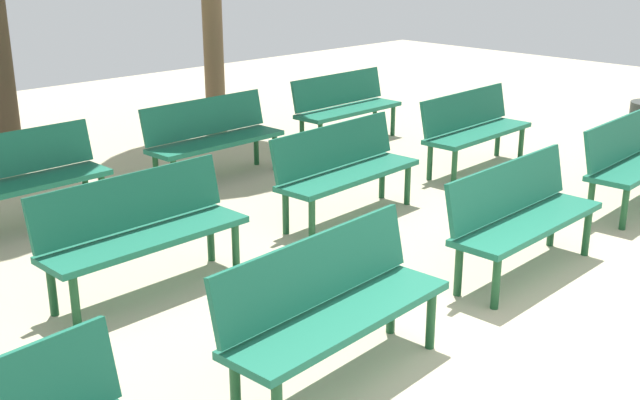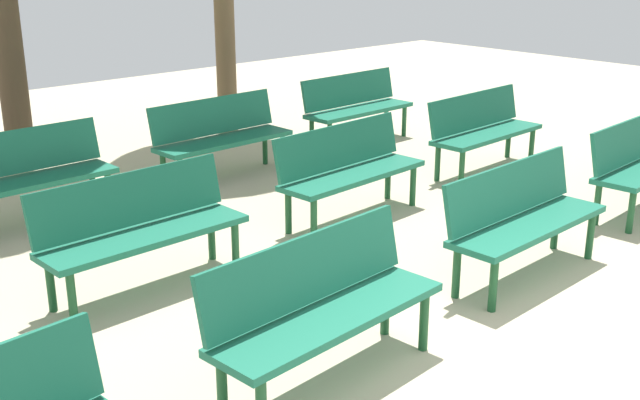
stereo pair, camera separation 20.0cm
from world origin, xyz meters
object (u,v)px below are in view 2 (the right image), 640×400
at_px(bench_r1_c1, 140,224).
at_px(bench_r2_c1, 24,172).
at_px(bench_r1_c2, 348,166).
at_px(bench_r0_c1, 322,302).
at_px(bench_r2_c2, 220,133).
at_px(bench_r1_c3, 483,127).
at_px(bench_r2_c3, 356,104).
at_px(bench_r0_c2, 522,214).

relative_size(bench_r1_c1, bench_r2_c1, 1.00).
xyz_separation_m(bench_r1_c2, bench_r2_c1, (-2.33, 1.84, 0.00)).
height_order(bench_r0_c1, bench_r2_c2, same).
height_order(bench_r1_c3, bench_r2_c3, same).
distance_m(bench_r2_c1, bench_r2_c3, 4.45).
xyz_separation_m(bench_r0_c2, bench_r1_c3, (2.20, 2.00, 0.00)).
height_order(bench_r1_c3, bench_r2_c2, same).
xyz_separation_m(bench_r1_c1, bench_r1_c3, (4.51, 0.21, 0.00)).
bearing_deg(bench_r1_c3, bench_r0_c1, -156.73).
xyz_separation_m(bench_r1_c1, bench_r1_c2, (2.26, 0.09, 0.00)).
bearing_deg(bench_r1_c3, bench_r1_c2, -179.11).
distance_m(bench_r0_c1, bench_r1_c1, 1.89).
relative_size(bench_r0_c1, bench_r2_c1, 1.01).
distance_m(bench_r0_c1, bench_r1_c3, 4.87).
height_order(bench_r0_c2, bench_r1_c3, same).
bearing_deg(bench_r1_c2, bench_r0_c1, -140.85).
bearing_deg(bench_r2_c3, bench_r0_c1, -138.29).
relative_size(bench_r0_c1, bench_r1_c3, 1.01).
bearing_deg(bench_r2_c2, bench_r2_c1, 179.48).
relative_size(bench_r0_c1, bench_r1_c2, 1.00).
distance_m(bench_r1_c3, bench_r2_c3, 1.90).
bearing_deg(bench_r0_c2, bench_r1_c3, 40.54).
bearing_deg(bench_r1_c2, bench_r0_c2, -92.05).
relative_size(bench_r1_c2, bench_r1_c3, 1.01).
xyz_separation_m(bench_r0_c2, bench_r2_c2, (-0.16, 3.76, 0.00)).
xyz_separation_m(bench_r0_c2, bench_r1_c2, (-0.05, 1.88, 0.00)).
xyz_separation_m(bench_r1_c1, bench_r2_c2, (2.14, 1.96, 0.00)).
distance_m(bench_r1_c1, bench_r1_c2, 2.26).
relative_size(bench_r0_c1, bench_r0_c2, 1.01).
relative_size(bench_r0_c2, bench_r1_c3, 1.00).
relative_size(bench_r1_c3, bench_r2_c3, 1.00).
bearing_deg(bench_r1_c3, bench_r0_c2, -140.00).
height_order(bench_r1_c1, bench_r2_c3, same).
height_order(bench_r2_c2, bench_r2_c3, same).
bearing_deg(bench_r0_c1, bench_r2_c1, 89.10).
xyz_separation_m(bench_r0_c2, bench_r1_c1, (-2.30, 1.79, 0.00)).
relative_size(bench_r0_c2, bench_r1_c1, 1.00).
height_order(bench_r1_c1, bench_r2_c1, same).
relative_size(bench_r1_c2, bench_r2_c3, 1.01).
distance_m(bench_r1_c1, bench_r1_c3, 4.51).
bearing_deg(bench_r2_c2, bench_r1_c1, -138.88).
height_order(bench_r1_c2, bench_r2_c1, same).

